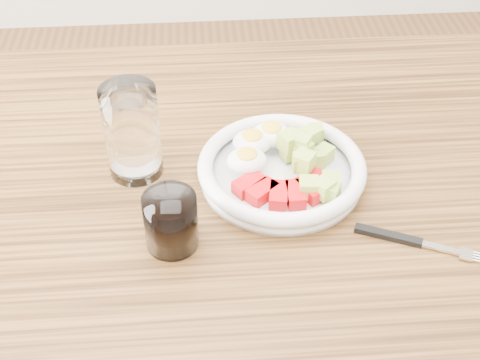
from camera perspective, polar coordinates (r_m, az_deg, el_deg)
name	(u,v)px	position (r m, az deg, el deg)	size (l,w,h in m)	color
dining_table	(247,248)	(1.03, 0.60, -5.81)	(1.50, 0.90, 0.77)	brown
bowl	(281,167)	(0.98, 3.56, 1.15)	(0.25, 0.25, 0.06)	white
fork	(407,240)	(0.92, 14.10, -4.99)	(0.18, 0.09, 0.01)	black
water_glass	(132,132)	(0.98, -9.20, 4.08)	(0.08, 0.08, 0.14)	white
coffee_glass	(171,222)	(0.88, -5.91, -3.56)	(0.07, 0.07, 0.08)	white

